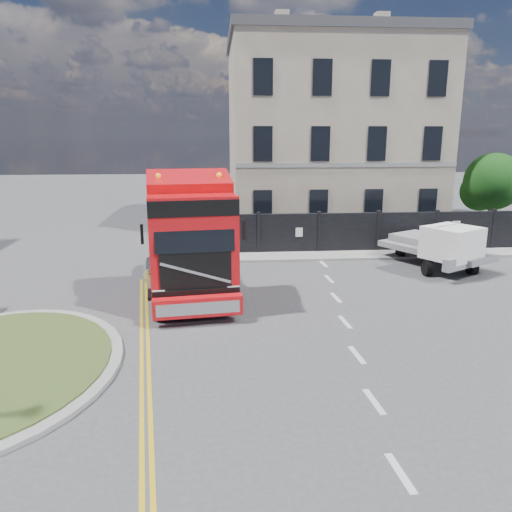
{
  "coord_description": "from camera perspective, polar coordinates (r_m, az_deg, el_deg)",
  "views": [
    {
      "loc": [
        -1.07,
        -15.0,
        5.83
      ],
      "look_at": [
        0.25,
        1.31,
        1.8
      ],
      "focal_mm": 35.0,
      "sensor_mm": 36.0,
      "label": 1
    }
  ],
  "objects": [
    {
      "name": "georgian_building",
      "position": [
        32.28,
        8.25,
        13.6
      ],
      "size": [
        12.3,
        10.3,
        12.8
      ],
      "color": "beige",
      "rests_on": "ground"
    },
    {
      "name": "tree",
      "position": [
        31.31,
        25.17,
        7.45
      ],
      "size": [
        3.2,
        3.2,
        4.8
      ],
      "color": "#382619",
      "rests_on": "ground"
    },
    {
      "name": "truck",
      "position": [
        17.64,
        -7.5,
        1.17
      ],
      "size": [
        3.63,
        7.72,
        4.46
      ],
      "rotation": [
        0.0,
        0.0,
        0.12
      ],
      "color": "black",
      "rests_on": "ground"
    },
    {
      "name": "hoarding_fence",
      "position": [
        25.64,
        12.76,
        2.64
      ],
      "size": [
        18.8,
        0.25,
        2.0
      ],
      "color": "black",
      "rests_on": "ground"
    },
    {
      "name": "pavement_far",
      "position": [
        24.83,
        12.04,
        0.09
      ],
      "size": [
        20.0,
        1.6,
        0.12
      ],
      "primitive_type": "cube",
      "color": "gray",
      "rests_on": "ground"
    },
    {
      "name": "flatbed_pickup",
      "position": [
        22.91,
        20.79,
        1.04
      ],
      "size": [
        4.17,
        5.48,
        2.07
      ],
      "rotation": [
        0.0,
        0.0,
        0.52
      ],
      "color": "gray",
      "rests_on": "ground"
    },
    {
      "name": "ground",
      "position": [
        16.13,
        -0.52,
        -7.36
      ],
      "size": [
        120.0,
        120.0,
        0.0
      ],
      "primitive_type": "plane",
      "color": "#424244",
      "rests_on": "ground"
    }
  ]
}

